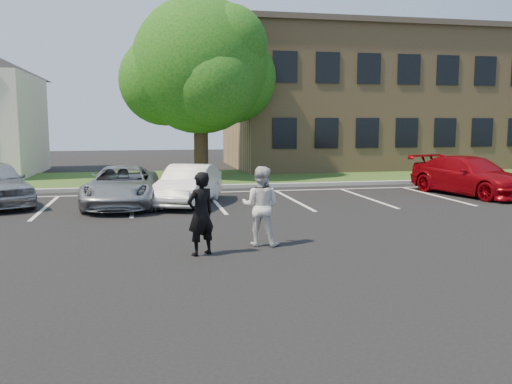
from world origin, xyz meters
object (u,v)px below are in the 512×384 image
tree (202,69)px  man_black_suit (201,214)px  office_building (404,100)px  car_red_compact (470,176)px  car_silver_minivan (122,186)px  man_white_shirt (261,206)px  car_white_sedan (189,185)px

tree → man_black_suit: size_ratio=5.01×
office_building → car_red_compact: size_ratio=4.41×
office_building → car_silver_minivan: 22.54m
man_white_shirt → car_silver_minivan: (-3.29, 6.54, -0.23)m
office_building → car_red_compact: bearing=-106.7°
man_white_shirt → car_red_compact: 11.78m
tree → car_white_sedan: 9.95m
car_red_compact → car_silver_minivan: bearing=166.8°
office_building → car_silver_minivan: bearing=-140.3°
tree → man_white_shirt: size_ratio=4.91×
tree → office_building: bearing=22.5°
tree → man_white_shirt: tree is taller
tree → car_silver_minivan: 10.44m
man_black_suit → man_white_shirt: 1.55m
tree → man_black_suit: (-1.71, -15.80, -4.47)m
man_white_shirt → car_white_sedan: 6.58m
tree → car_white_sedan: tree is taller
man_white_shirt → tree: bearing=-67.2°
tree → car_silver_minivan: (-3.59, -8.61, -4.68)m
office_building → man_white_shirt: (-13.85, -20.76, -3.26)m
office_building → car_white_sedan: office_building is taller
office_building → man_white_shirt: bearing=-123.7°
man_black_suit → man_white_shirt: man_white_shirt is taller
car_silver_minivan → car_red_compact: bearing=5.0°
tree → car_red_compact: 13.38m
office_building → car_red_compact: (-4.20, -14.00, -3.42)m
car_red_compact → man_black_suit: bearing=-160.3°
office_building → car_white_sedan: size_ratio=5.51×
car_white_sedan → office_building: bearing=63.6°
tree → man_black_suit: bearing=-96.2°
man_black_suit → car_red_compact: (11.06, 7.41, -0.14)m
car_white_sedan → car_red_compact: car_red_compact is taller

